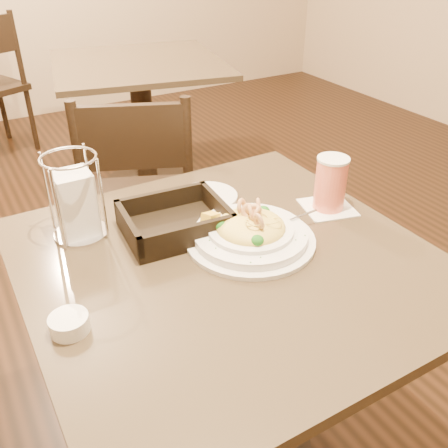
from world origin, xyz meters
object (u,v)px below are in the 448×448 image
dining_chair_near (141,199)px  butter_ramekin (69,324)px  pasta_bowl (250,232)px  drink_glass (331,184)px  background_table (142,104)px  napkin_caddy (76,202)px  main_table (228,333)px  bread_basket (175,223)px  side_plate (207,197)px

dining_chair_near → butter_ramekin: 1.01m
pasta_bowl → drink_glass: (0.27, 0.03, 0.04)m
background_table → napkin_caddy: (-0.77, -1.57, 0.33)m
background_table → dining_chair_near: size_ratio=1.15×
dining_chair_near → pasta_bowl: 0.82m
main_table → pasta_bowl: 0.28m
bread_basket → dining_chair_near: bearing=77.4°
background_table → drink_glass: bearing=-95.3°
dining_chair_near → butter_ramekin: (-0.47, -0.86, 0.27)m
bread_basket → main_table: bearing=-70.8°
background_table → butter_ramekin: 2.11m
napkin_caddy → side_plate: (0.36, 0.01, -0.08)m
background_table → dining_chair_near: 1.12m
side_plate → dining_chair_near: bearing=90.7°
napkin_caddy → pasta_bowl: bearing=-35.1°
main_table → dining_chair_near: bearing=83.8°
bread_basket → butter_ramekin: 0.39m
dining_chair_near → bread_basket: bearing=100.7°
napkin_caddy → butter_ramekin: size_ratio=2.79×
drink_glass → background_table: bearing=84.7°
pasta_bowl → bread_basket: (-0.13, 0.13, -0.01)m
main_table → butter_ramekin: butter_ramekin is taller
bread_basket → side_plate: bearing=36.8°
bread_basket → pasta_bowl: bearing=-44.5°
main_table → side_plate: (0.09, 0.27, 0.24)m
main_table → background_table: bearing=74.5°
background_table → pasta_bowl: 1.88m
bread_basket → side_plate: bread_basket is taller
side_plate → background_table: bearing=75.0°
dining_chair_near → bread_basket: 0.71m
background_table → napkin_caddy: size_ratio=5.09×
bread_basket → side_plate: 0.19m
dining_chair_near → butter_ramekin: size_ratio=12.39×
background_table → bread_basket: size_ratio=4.07×
dining_chair_near → butter_ramekin: dining_chair_near is taller
dining_chair_near → drink_glass: dining_chair_near is taller
main_table → dining_chair_near: 0.81m
napkin_caddy → butter_ramekin: napkin_caddy is taller
main_table → side_plate: bearing=71.3°
background_table → drink_glass: drink_glass is taller
pasta_bowl → side_plate: 0.25m
main_table → bread_basket: 0.31m
drink_glass → bread_basket: (-0.40, 0.10, -0.05)m
butter_ramekin → side_plate: bearing=34.9°
pasta_bowl → butter_ramekin: pasta_bowl is taller
pasta_bowl → drink_glass: drink_glass is taller
dining_chair_near → side_plate: bearing=114.0°
pasta_bowl → butter_ramekin: size_ratio=4.62×
side_plate → napkin_caddy: bearing=-179.1°
background_table → bread_basket: 1.79m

